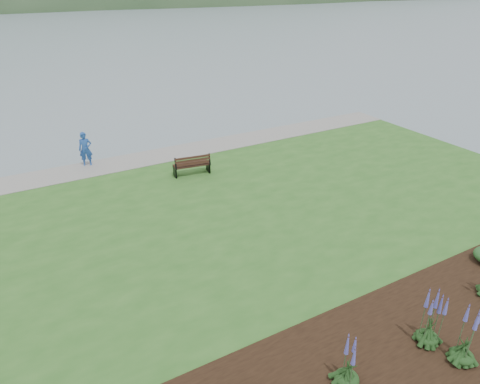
# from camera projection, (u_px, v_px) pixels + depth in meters

# --- Properties ---
(ground) EXTENTS (600.00, 600.00, 0.00)m
(ground) POSITION_uv_depth(u_px,v_px,m) (195.00, 220.00, 18.50)
(ground) COLOR slate
(ground) RESTS_ON ground
(lawn) EXTENTS (34.00, 20.00, 0.40)m
(lawn) POSITION_uv_depth(u_px,v_px,m) (215.00, 238.00, 16.85)
(lawn) COLOR #2B5F21
(lawn) RESTS_ON ground
(shoreline_path) EXTENTS (34.00, 2.20, 0.03)m
(shoreline_path) POSITION_uv_depth(u_px,v_px,m) (144.00, 159.00, 23.69)
(shoreline_path) COLOR gray
(shoreline_path) RESTS_ON lawn
(garden_bed) EXTENTS (24.00, 4.40, 0.04)m
(garden_bed) POSITION_uv_depth(u_px,v_px,m) (434.00, 335.00, 11.98)
(garden_bed) COLOR black
(garden_bed) RESTS_ON lawn
(far_hillside) EXTENTS (580.00, 80.00, 38.00)m
(far_hillside) POSITION_uv_depth(u_px,v_px,m) (59.00, 7.00, 159.79)
(far_hillside) COLOR #2D4D2B
(far_hillside) RESTS_ON ground
(park_bench) EXTENTS (1.90, 0.99, 1.12)m
(park_bench) POSITION_uv_depth(u_px,v_px,m) (192.00, 164.00, 21.57)
(park_bench) COLOR black
(park_bench) RESTS_ON lawn
(person) EXTENTS (0.89, 0.71, 2.16)m
(person) POSITION_uv_depth(u_px,v_px,m) (85.00, 146.00, 22.42)
(person) COLOR #224B9C
(person) RESTS_ON lawn
(echium_0) EXTENTS (0.62, 0.62, 2.05)m
(echium_0) POSITION_uv_depth(u_px,v_px,m) (467.00, 338.00, 10.81)
(echium_0) COLOR #143513
(echium_0) RESTS_ON garden_bed
(echium_4) EXTENTS (0.62, 0.62, 1.77)m
(echium_4) POSITION_uv_depth(u_px,v_px,m) (349.00, 364.00, 10.25)
(echium_4) COLOR #143513
(echium_4) RESTS_ON garden_bed
(echium_5) EXTENTS (0.62, 0.62, 1.96)m
(echium_5) POSITION_uv_depth(u_px,v_px,m) (432.00, 318.00, 11.36)
(echium_5) COLOR #143513
(echium_5) RESTS_ON garden_bed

